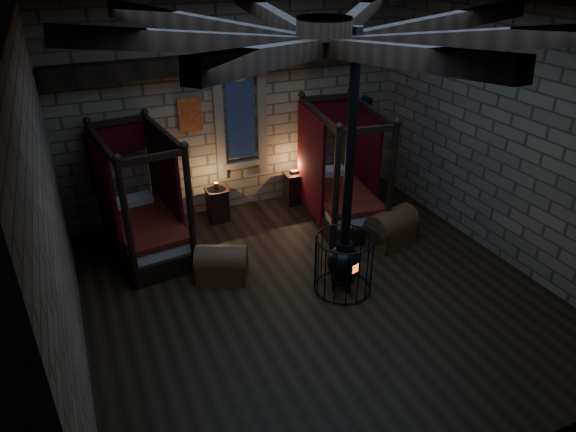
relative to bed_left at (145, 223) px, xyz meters
name	(u,v)px	position (x,y,z in m)	size (l,w,h in m)	color
room	(320,52)	(2.23, -2.32, 3.19)	(7.02, 7.02, 4.29)	black
bed_left	(145,223)	(0.00, 0.00, 0.00)	(1.37, 2.25, 2.23)	black
bed_right	(339,193)	(3.79, -0.31, 0.02)	(1.45, 2.33, 2.29)	black
trunk_left	(222,264)	(0.98, -1.41, -0.28)	(0.98, 0.83, 0.61)	brown
trunk_right	(391,228)	(4.22, -1.55, -0.25)	(1.03, 0.80, 0.67)	brown
nightstand_left	(218,204)	(1.52, 0.60, -0.20)	(0.43, 0.41, 0.83)	black
nightstand_right	(295,188)	(3.26, 0.69, -0.20)	(0.45, 0.43, 0.75)	black
stove	(344,258)	(2.67, -2.49, 0.04)	(0.93, 0.93, 4.05)	black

